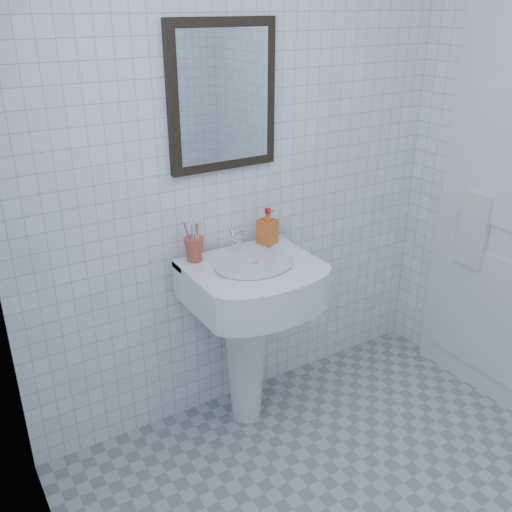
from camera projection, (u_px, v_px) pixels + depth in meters
wall_back at (243, 162)px, 2.58m from camera, size 2.20×0.02×2.50m
wall_left at (72, 373)px, 1.12m from camera, size 0.02×2.40×2.50m
washbasin at (248, 315)px, 2.63m from camera, size 0.57×0.42×0.88m
faucet at (236, 242)px, 2.58m from camera, size 0.05×0.11×0.12m
toothbrush_cup at (194, 249)px, 2.49m from camera, size 0.10×0.10×0.11m
soap_dispenser at (267, 226)px, 2.65m from camera, size 0.10×0.10×0.17m
wall_mirror at (223, 97)px, 2.39m from camera, size 0.50×0.04×0.62m
bathroom_door at (510, 213)px, 2.69m from camera, size 0.04×0.80×2.00m
towel_ring at (482, 195)px, 2.78m from camera, size 0.01×0.18×0.18m
hand_towel at (473, 230)px, 2.85m from camera, size 0.03×0.16×0.38m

